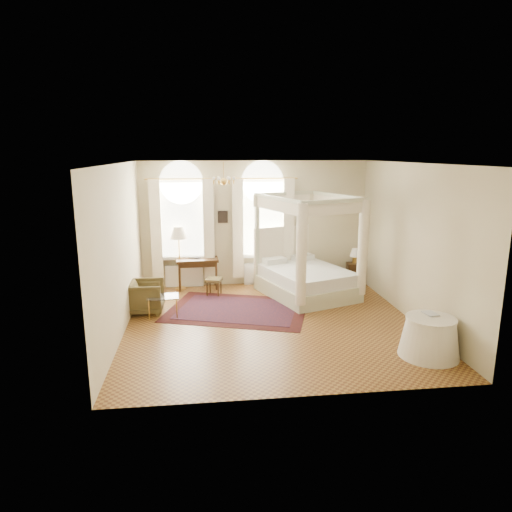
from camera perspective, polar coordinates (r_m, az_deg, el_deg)
The scene contains 18 objects.
ground at distance 9.72m, azimuth 1.95°, elevation -8.33°, with size 6.00×6.00×0.00m, color olive.
room_walls at distance 9.19m, azimuth 2.04°, elevation 3.26°, with size 6.00×6.00×6.00m.
window_left at distance 12.01m, azimuth -9.14°, elevation 2.99°, with size 1.62×0.27×3.29m.
window_right at distance 12.11m, azimuth 0.86°, elevation 3.23°, with size 1.62×0.27×3.29m.
chandelier at distance 10.18m, azimuth -4.05°, elevation 9.42°, with size 0.51×0.45×0.50m.
wall_pictures at distance 12.13m, azimuth 0.27°, elevation 5.18°, with size 2.54×0.03×0.39m.
canopy_bed at distance 11.41m, azimuth 6.37°, elevation -2.17°, with size 2.53×2.78×2.50m.
nightstand at distance 12.76m, azimuth 12.16°, elevation -2.10°, with size 0.39×0.36×0.56m, color #3E2411.
nightstand_lamp at distance 12.65m, azimuth 12.27°, elevation 0.30°, with size 0.27×0.27×0.40m.
writing_desk at distance 11.99m, azimuth -7.33°, elevation -0.87°, with size 1.10×0.61×0.80m.
laptop at distance 12.06m, azimuth -7.64°, elevation -0.17°, with size 0.33×0.21×0.03m, color black.
stool at distance 11.47m, azimuth -5.28°, elevation -3.15°, with size 0.47×0.47×0.43m.
armchair at distance 10.49m, azimuth -13.67°, elevation -4.98°, with size 0.78×0.80×0.73m, color #473C1E.
coffee_table at distance 10.15m, azimuth -11.58°, elevation -5.19°, with size 0.70×0.51×0.46m.
floor_lamp at distance 11.85m, azimuth -9.65°, elevation 2.49°, with size 0.43×0.43×1.66m.
oriental_rug at distance 10.47m, azimuth -2.34°, elevation -6.72°, with size 3.61×3.04×0.01m.
side_table at distance 8.66m, azimuth 20.88°, elevation -9.45°, with size 1.05×1.05×0.71m.
book at distance 8.62m, azimuth 20.41°, elevation -6.84°, with size 0.20×0.27×0.03m, color black.
Camera 1 is at (-1.41, -8.95, 3.51)m, focal length 32.00 mm.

